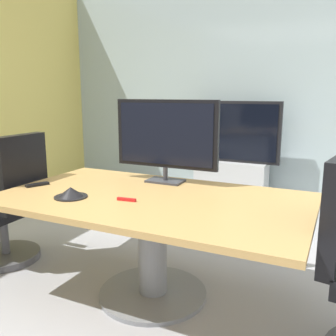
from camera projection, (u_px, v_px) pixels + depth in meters
ground_plane at (149, 297)px, 2.60m from camera, size 6.62×6.62×0.00m
wall_back_glass_partition at (251, 86)px, 4.79m from camera, size 5.51×0.10×2.98m
conference_table at (152, 221)px, 2.52m from camera, size 2.07×1.19×0.72m
office_chair_left at (10, 210)px, 3.05m from camera, size 0.60×0.58×1.09m
tv_monitor at (166, 136)px, 2.83m from camera, size 0.84×0.18×0.64m
wall_display_unit at (231, 170)px, 4.73m from camera, size 1.20×0.36×1.31m
conference_phone at (71, 193)px, 2.46m from camera, size 0.22×0.22×0.07m
remote_control at (37, 185)px, 2.77m from camera, size 0.12×0.18×0.02m
whiteboard_marker at (127, 199)px, 2.38m from camera, size 0.13×0.03×0.02m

